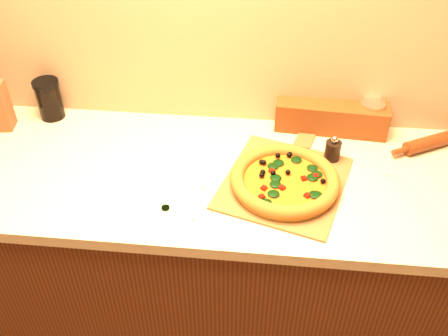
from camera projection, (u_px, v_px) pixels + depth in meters
cabinet at (201, 262)px, 1.96m from camera, size 2.80×0.65×0.86m
countertop at (197, 175)px, 1.67m from camera, size 2.84×0.68×0.04m
pizza_peel at (286, 180)px, 1.62m from camera, size 0.47×0.59×0.01m
pizza at (285, 180)px, 1.58m from camera, size 0.34×0.34×0.05m
bottle_cap at (165, 208)px, 1.52m from camera, size 0.03×0.03×0.01m
pepper_grinder at (333, 151)px, 1.68m from camera, size 0.05×0.05×0.10m
rolling_pin at (435, 141)px, 1.75m from camera, size 0.33×0.19×0.05m
coffee_canister at (370, 117)px, 1.80m from camera, size 0.09×0.09×0.12m
bread_bag at (331, 115)px, 1.82m from camera, size 0.41×0.16×0.11m
dark_jar at (49, 99)px, 1.86m from camera, size 0.10×0.10×0.15m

